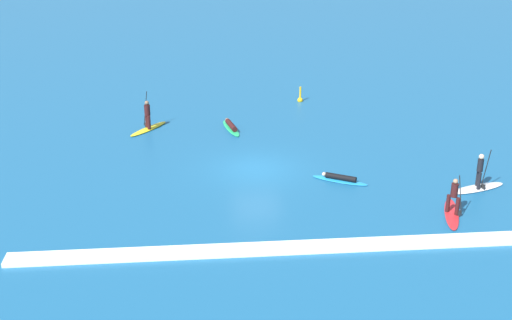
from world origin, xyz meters
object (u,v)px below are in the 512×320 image
surfer_on_green_board (231,126)px  marker_buoy (300,99)px  surfer_on_yellow_board (148,122)px  surfer_on_red_board (453,206)px  surfer_on_blue_board (340,179)px  surfer_on_white_board (478,182)px

surfer_on_green_board → marker_buoy: size_ratio=2.72×
marker_buoy → surfer_on_yellow_board: bearing=-154.4°
surfer_on_red_board → surfer_on_green_board: surfer_on_red_board is taller
surfer_on_blue_board → surfer_on_white_board: surfer_on_white_board is taller
surfer_on_yellow_board → surfer_on_white_board: surfer_on_yellow_board is taller
surfer_on_green_board → surfer_on_white_board: (11.56, -9.67, 0.24)m
surfer_on_red_board → surfer_on_yellow_board: bearing=-114.4°
surfer_on_blue_board → surfer_on_white_board: bearing=-164.3°
surfer_on_green_board → marker_buoy: (5.00, 5.12, 0.04)m
surfer_on_yellow_board → marker_buoy: 11.09m
surfer_on_red_board → surfer_on_white_board: size_ratio=1.02×
surfer_on_yellow_board → surfer_on_white_board: 19.33m
surfer_on_blue_board → surfer_on_red_board: bearing=165.3°
surfer_on_red_board → surfer_on_green_board: size_ratio=1.06×
surfer_on_yellow_board → surfer_on_green_board: surfer_on_yellow_board is taller
marker_buoy → surfer_on_green_board: bearing=-134.3°
surfer_on_red_board → marker_buoy: 17.87m
surfer_on_blue_board → surfer_on_green_board: bearing=-29.6°
surfer_on_green_board → surfer_on_blue_board: size_ratio=1.09×
surfer_on_yellow_board → surfer_on_blue_board: (10.04, -8.48, -0.36)m
marker_buoy → surfer_on_red_board: bearing=-75.9°
surfer_on_red_board → surfer_on_blue_board: (-4.29, 4.06, -0.32)m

